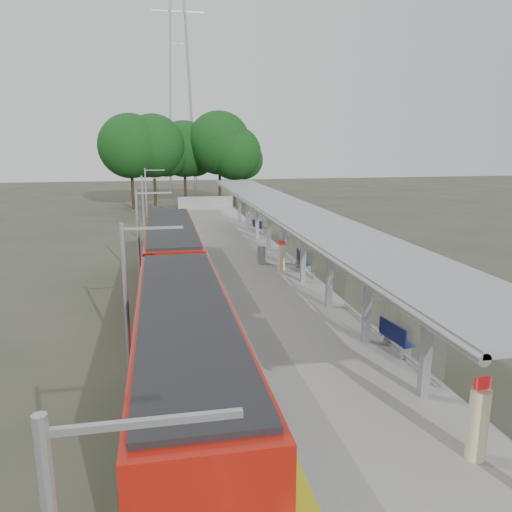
# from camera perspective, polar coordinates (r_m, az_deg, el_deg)

# --- Properties ---
(ground) EXTENTS (200.00, 200.00, 0.00)m
(ground) POSITION_cam_1_polar(r_m,az_deg,el_deg) (13.53, 14.58, -23.71)
(ground) COLOR #474438
(ground) RESTS_ON ground
(trackbed) EXTENTS (3.00, 70.00, 0.24)m
(trackbed) POSITION_cam_1_polar(r_m,az_deg,el_deg) (30.71, -9.65, -2.14)
(trackbed) COLOR #59544C
(trackbed) RESTS_ON ground
(platform) EXTENTS (6.00, 50.00, 1.00)m
(platform) POSITION_cam_1_polar(r_m,az_deg,el_deg) (31.02, -1.35, -1.08)
(platform) COLOR gray
(platform) RESTS_ON ground
(tactile_strip) EXTENTS (0.60, 50.00, 0.02)m
(tactile_strip) POSITION_cam_1_polar(r_m,az_deg,el_deg) (30.59, -6.07, -0.37)
(tactile_strip) COLOR gold
(tactile_strip) RESTS_ON platform
(end_fence) EXTENTS (6.00, 0.10, 1.20)m
(end_fence) POSITION_cam_1_polar(r_m,az_deg,el_deg) (55.23, -5.78, 6.17)
(end_fence) COLOR #9EA0A5
(end_fence) RESTS_ON platform
(train) EXTENTS (2.74, 27.60, 3.62)m
(train) POSITION_cam_1_polar(r_m,az_deg,el_deg) (21.09, -9.10, -3.61)
(train) COLOR black
(train) RESTS_ON ground
(canopy) EXTENTS (3.27, 38.00, 3.66)m
(canopy) POSITION_cam_1_polar(r_m,az_deg,el_deg) (26.98, 3.37, 4.80)
(canopy) COLOR #9EA0A5
(canopy) RESTS_ON platform
(pylon) EXTENTS (8.00, 4.00, 38.00)m
(pylon) POSITION_cam_1_polar(r_m,az_deg,el_deg) (83.51, -8.74, 20.31)
(pylon) COLOR #9EA0A5
(pylon) RESTS_ON ground
(tree_cluster) EXTENTS (19.89, 11.37, 11.90)m
(tree_cluster) POSITION_cam_1_polar(r_m,az_deg,el_deg) (64.09, -8.36, 12.24)
(tree_cluster) COLOR #382316
(tree_cluster) RESTS_ON ground
(catenary_masts) EXTENTS (2.08, 48.16, 5.40)m
(catenary_masts) POSITION_cam_1_polar(r_m,az_deg,el_deg) (29.15, -13.17, 2.52)
(catenary_masts) COLOR #9EA0A5
(catenary_masts) RESTS_ON ground
(bench_near) EXTENTS (0.66, 1.57, 1.04)m
(bench_near) POSITION_cam_1_polar(r_m,az_deg,el_deg) (17.76, 15.61, -8.85)
(bench_near) COLOR #0F174B
(bench_near) RESTS_ON platform
(bench_mid) EXTENTS (0.65, 1.65, 1.10)m
(bench_mid) POSITION_cam_1_polar(r_m,az_deg,el_deg) (27.80, 5.25, -0.49)
(bench_mid) COLOR #0F174B
(bench_mid) RESTS_ON platform
(bench_far) EXTENTS (0.87, 1.47, 0.96)m
(bench_far) POSITION_cam_1_polar(r_m,az_deg,el_deg) (39.51, 0.28, 3.44)
(bench_far) COLOR #0F174B
(bench_far) RESTS_ON platform
(info_pillar_near) EXTENTS (0.45, 0.45, 1.99)m
(info_pillar_near) POSITION_cam_1_polar(r_m,az_deg,el_deg) (12.70, 24.04, -17.10)
(info_pillar_near) COLOR beige
(info_pillar_near) RESTS_ON platform
(info_pillar_far) EXTENTS (0.38, 0.38, 1.69)m
(info_pillar_far) POSITION_cam_1_polar(r_m,az_deg,el_deg) (27.70, 2.96, -0.17)
(info_pillar_far) COLOR beige
(info_pillar_far) RESTS_ON platform
(litter_bin) EXTENTS (0.65, 0.65, 1.01)m
(litter_bin) POSITION_cam_1_polar(r_m,az_deg,el_deg) (29.21, 0.61, 0.07)
(litter_bin) COLOR #9EA0A5
(litter_bin) RESTS_ON platform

